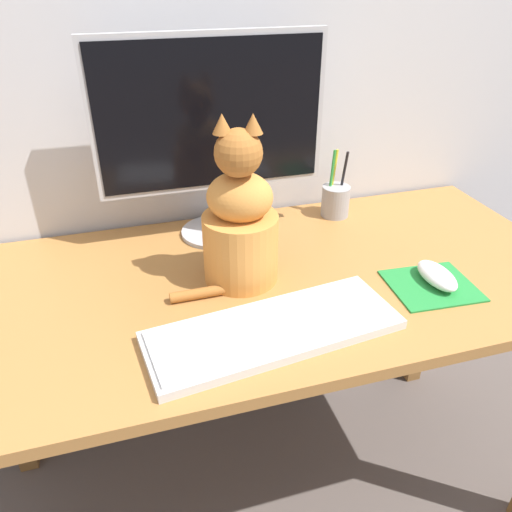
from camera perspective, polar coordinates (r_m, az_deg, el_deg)
ground_plane at (r=1.57m, az=0.80°, el=-25.04°), size 12.00×12.00×0.00m
desk at (r=1.11m, az=1.03°, el=-6.78°), size 1.37×0.64×0.72m
monitor at (r=1.13m, az=-5.09°, el=14.42°), size 0.51×0.17×0.46m
keyboard at (r=0.90m, az=2.02°, el=-8.36°), size 0.47×0.22×0.02m
mousepad_right at (r=1.09m, az=19.41°, el=-3.21°), size 0.18×0.16×0.00m
computer_mouse_right at (r=1.09m, az=19.97°, el=-2.11°), size 0.06×0.11×0.03m
cat at (r=0.99m, az=-1.87°, el=3.76°), size 0.26×0.20×0.35m
pen_cup at (r=1.32m, az=9.07°, el=6.35°), size 0.07×0.07×0.17m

